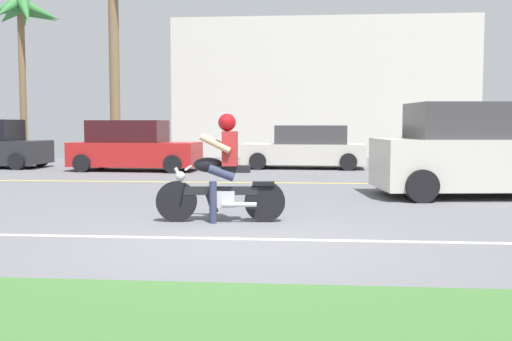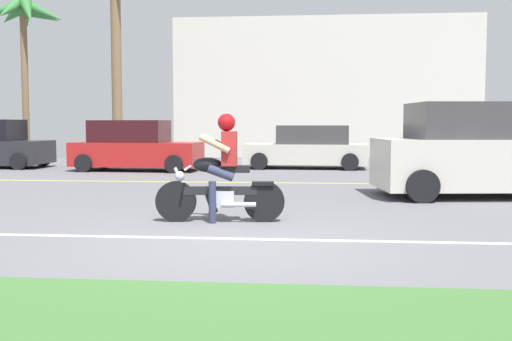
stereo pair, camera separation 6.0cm
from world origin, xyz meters
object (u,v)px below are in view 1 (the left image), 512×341
object	(u,v)px
motorcyclist	(222,176)
parked_car_2	(306,148)
palm_tree_0	(21,18)
parked_car_1	(133,147)
suv_nearby	(486,151)

from	to	relation	value
motorcyclist	parked_car_2	bearing A→B (deg)	83.84
parked_car_2	palm_tree_0	world-z (taller)	palm_tree_0
parked_car_1	palm_tree_0	xyz separation A→B (m)	(-5.52, 3.90, 4.83)
parked_car_2	palm_tree_0	distance (m)	12.31
parked_car_2	suv_nearby	bearing A→B (deg)	-63.72
parked_car_2	palm_tree_0	size ratio (longest dim) A/B	0.63
palm_tree_0	parked_car_2	bearing A→B (deg)	-12.20
motorcyclist	parked_car_2	size ratio (longest dim) A/B	0.48
motorcyclist	suv_nearby	world-z (taller)	suv_nearby
parked_car_1	parked_car_2	bearing A→B (deg)	15.39
parked_car_1	parked_car_2	size ratio (longest dim) A/B	1.00
parked_car_1	motorcyclist	bearing A→B (deg)	-66.32
motorcyclist	palm_tree_0	world-z (taller)	palm_tree_0
suv_nearby	parked_car_1	world-z (taller)	suv_nearby
suv_nearby	parked_car_2	world-z (taller)	suv_nearby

